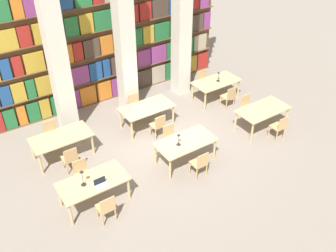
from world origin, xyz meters
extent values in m
plane|color=gray|center=(0.00, 0.00, 0.00)|extent=(40.00, 40.00, 0.00)
cube|color=brown|center=(0.00, 3.67, 2.75)|extent=(9.31, 0.06, 5.50)
cube|color=brown|center=(0.00, 3.67, 0.01)|extent=(9.31, 0.35, 0.03)
cube|color=#236B38|center=(-4.04, 3.64, 0.40)|extent=(0.39, 0.20, 0.74)
cube|color=orange|center=(-3.63, 3.64, 0.40)|extent=(0.29, 0.20, 0.74)
cube|color=#236B38|center=(-3.22, 3.64, 0.40)|extent=(0.41, 0.20, 0.74)
cube|color=#B7932D|center=(-2.81, 3.64, 0.40)|extent=(0.36, 0.20, 0.74)
cube|color=#236B38|center=(-2.31, 3.64, 0.40)|extent=(0.51, 0.20, 0.74)
cube|color=#84387A|center=(-1.75, 3.64, 0.40)|extent=(0.51, 0.20, 0.74)
cube|color=orange|center=(-1.15, 3.64, 0.40)|extent=(0.63, 0.20, 0.74)
cube|color=orange|center=(-0.48, 3.64, 0.40)|extent=(0.57, 0.20, 0.74)
cube|color=#84387A|center=(0.14, 3.64, 0.40)|extent=(0.60, 0.20, 0.74)
cube|color=#236B38|center=(0.71, 3.64, 0.40)|extent=(0.48, 0.20, 0.74)
cube|color=#47382D|center=(1.32, 3.64, 0.40)|extent=(0.61, 0.20, 0.74)
cube|color=tan|center=(1.99, 3.64, 0.40)|extent=(0.64, 0.20, 0.74)
cube|color=#236B38|center=(2.63, 3.64, 0.40)|extent=(0.55, 0.20, 0.74)
cube|color=tan|center=(3.17, 3.64, 0.40)|extent=(0.47, 0.20, 0.74)
cube|color=#B7932D|center=(3.72, 3.64, 0.40)|extent=(0.51, 0.20, 0.74)
cube|color=maroon|center=(4.32, 3.64, 0.40)|extent=(0.56, 0.20, 0.74)
cube|color=brown|center=(0.00, 3.67, 0.93)|extent=(9.31, 0.35, 0.03)
cube|color=navy|center=(-3.97, 3.64, 1.29)|extent=(0.35, 0.20, 0.69)
cube|color=#B7932D|center=(-3.55, 3.64, 1.29)|extent=(0.44, 0.20, 0.69)
cube|color=#236B38|center=(-3.13, 3.64, 1.29)|extent=(0.29, 0.20, 0.69)
cube|color=#B7932D|center=(-2.60, 3.64, 1.29)|extent=(0.69, 0.20, 0.69)
cube|color=navy|center=(-1.99, 3.64, 1.29)|extent=(0.45, 0.20, 0.69)
cube|color=#84387A|center=(-1.36, 3.64, 1.29)|extent=(0.69, 0.20, 0.69)
cube|color=navy|center=(-0.74, 3.64, 1.29)|extent=(0.49, 0.20, 0.69)
cube|color=navy|center=(-0.30, 3.64, 1.29)|extent=(0.27, 0.20, 0.69)
cube|color=#47382D|center=(0.12, 3.64, 1.29)|extent=(0.42, 0.20, 0.69)
cube|color=#B7932D|center=(0.68, 3.64, 1.29)|extent=(0.58, 0.20, 0.69)
cube|color=#84387A|center=(1.33, 3.64, 1.29)|extent=(0.60, 0.20, 0.69)
cube|color=#84387A|center=(2.03, 3.64, 1.29)|extent=(0.69, 0.20, 0.69)
cube|color=#236B38|center=(2.73, 3.64, 1.29)|extent=(0.64, 0.20, 0.69)
cube|color=#236B38|center=(3.43, 3.64, 1.29)|extent=(0.64, 0.20, 0.69)
cube|color=tan|center=(4.12, 3.64, 1.29)|extent=(0.65, 0.20, 0.69)
cube|color=brown|center=(0.00, 3.67, 1.85)|extent=(9.31, 0.35, 0.03)
cube|color=navy|center=(-3.76, 3.64, 2.20)|extent=(0.31, 0.20, 0.68)
cube|color=maroon|center=(-3.38, 3.64, 2.20)|extent=(0.30, 0.20, 0.68)
cube|color=#B7932D|center=(-2.83, 3.64, 2.20)|extent=(0.65, 0.20, 0.68)
cube|color=#84387A|center=(-2.17, 3.64, 2.20)|extent=(0.56, 0.20, 0.68)
cube|color=orange|center=(-1.68, 3.64, 2.20)|extent=(0.36, 0.20, 0.68)
cube|color=maroon|center=(-1.30, 3.64, 2.20)|extent=(0.35, 0.20, 0.68)
cube|color=#47382D|center=(-0.78, 3.64, 2.20)|extent=(0.61, 0.20, 0.68)
cube|color=orange|center=(-0.19, 3.64, 2.20)|extent=(0.48, 0.20, 0.68)
cube|color=#84387A|center=(0.43, 3.64, 2.20)|extent=(0.66, 0.20, 0.68)
cube|color=#236B38|center=(1.05, 3.64, 2.20)|extent=(0.47, 0.20, 0.68)
cube|color=#B7932D|center=(1.57, 3.64, 2.20)|extent=(0.48, 0.20, 0.68)
cube|color=#236B38|center=(2.19, 3.64, 2.20)|extent=(0.67, 0.20, 0.68)
cube|color=#236B38|center=(2.76, 3.64, 2.20)|extent=(0.31, 0.20, 0.68)
cube|color=#47382D|center=(3.24, 3.64, 2.20)|extent=(0.49, 0.20, 0.68)
cube|color=#47382D|center=(3.87, 3.64, 2.20)|extent=(0.68, 0.20, 0.68)
cube|color=#84387A|center=(4.43, 3.64, 2.20)|extent=(0.33, 0.20, 0.68)
cube|color=brown|center=(0.00, 3.67, 2.77)|extent=(9.31, 0.35, 0.03)
cube|color=#B7932D|center=(-3.52, 3.64, 3.11)|extent=(0.67, 0.20, 0.66)
cube|color=maroon|center=(-2.95, 3.64, 3.11)|extent=(0.40, 0.20, 0.66)
cube|color=#B7932D|center=(-2.42, 3.64, 3.11)|extent=(0.51, 0.20, 0.66)
cube|color=orange|center=(-1.90, 3.64, 3.11)|extent=(0.44, 0.20, 0.66)
cube|color=#236B38|center=(-1.40, 3.64, 3.11)|extent=(0.47, 0.20, 0.66)
cube|color=#B7932D|center=(-0.86, 3.64, 3.11)|extent=(0.49, 0.20, 0.66)
cube|color=#236B38|center=(-0.23, 3.64, 3.11)|extent=(0.69, 0.20, 0.66)
cube|color=navy|center=(0.46, 3.64, 3.11)|extent=(0.62, 0.20, 0.66)
cube|color=maroon|center=(0.98, 3.64, 3.11)|extent=(0.35, 0.20, 0.66)
cube|color=maroon|center=(1.47, 3.64, 3.11)|extent=(0.49, 0.20, 0.66)
cube|color=#47382D|center=(2.14, 3.64, 3.11)|extent=(0.70, 0.20, 0.66)
cube|color=navy|center=(2.70, 3.64, 3.11)|extent=(0.35, 0.20, 0.66)
cube|color=navy|center=(3.19, 3.64, 3.11)|extent=(0.48, 0.20, 0.66)
cube|color=maroon|center=(3.73, 3.64, 3.11)|extent=(0.47, 0.20, 0.66)
cube|color=brown|center=(0.00, 3.67, 3.68)|extent=(9.31, 0.35, 0.03)
cube|color=orange|center=(-2.97, 3.64, 4.09)|extent=(0.33, 0.20, 0.79)
cube|color=#84387A|center=(-2.47, 3.64, 4.09)|extent=(0.62, 0.20, 0.79)
cube|color=#84387A|center=(-1.97, 3.64, 4.09)|extent=(0.28, 0.20, 0.79)
cube|color=beige|center=(-2.36, 2.51, 3.00)|extent=(0.56, 0.56, 6.00)
cube|color=beige|center=(0.00, 2.51, 3.00)|extent=(0.56, 0.56, 6.00)
cube|color=beige|center=(2.36, 2.51, 3.00)|extent=(0.56, 0.56, 6.00)
cube|color=tan|center=(-3.09, -1.20, 0.75)|extent=(1.81, 0.95, 0.04)
cylinder|color=tan|center=(-3.92, -1.59, 0.37)|extent=(0.07, 0.07, 0.73)
cylinder|color=tan|center=(-2.27, -1.59, 0.37)|extent=(0.07, 0.07, 0.73)
cylinder|color=tan|center=(-3.92, -0.80, 0.37)|extent=(0.07, 0.07, 0.73)
cylinder|color=tan|center=(-2.27, -0.80, 0.37)|extent=(0.07, 0.07, 0.73)
cylinder|color=tan|center=(-3.28, -1.72, 0.21)|extent=(0.04, 0.04, 0.42)
cylinder|color=tan|center=(-2.92, -1.72, 0.21)|extent=(0.04, 0.04, 0.42)
cylinder|color=tan|center=(-3.28, -2.06, 0.21)|extent=(0.04, 0.04, 0.42)
cylinder|color=tan|center=(-2.92, -2.06, 0.21)|extent=(0.04, 0.04, 0.42)
cube|color=tan|center=(-3.10, -1.89, 0.44)|extent=(0.42, 0.40, 0.04)
cube|color=tan|center=(-3.10, -2.08, 0.67)|extent=(0.40, 0.03, 0.42)
cylinder|color=tan|center=(-2.92, -0.67, 0.21)|extent=(0.04, 0.04, 0.42)
cylinder|color=tan|center=(-3.28, -0.67, 0.21)|extent=(0.04, 0.04, 0.42)
cylinder|color=tan|center=(-2.92, -0.33, 0.21)|extent=(0.04, 0.04, 0.42)
cylinder|color=tan|center=(-3.28, -0.33, 0.21)|extent=(0.04, 0.04, 0.42)
cube|color=tan|center=(-3.10, -0.50, 0.44)|extent=(0.42, 0.40, 0.04)
cube|color=tan|center=(-3.10, -0.32, 0.67)|extent=(0.40, 0.03, 0.42)
cylinder|color=#232328|center=(-3.34, -1.20, 0.78)|extent=(0.14, 0.14, 0.01)
cylinder|color=#232328|center=(-3.34, -1.20, 1.00)|extent=(0.02, 0.02, 0.42)
cone|color=#232328|center=(-3.34, -1.20, 1.24)|extent=(0.11, 0.11, 0.07)
cube|color=silver|center=(-2.98, -1.51, 0.78)|extent=(0.32, 0.22, 0.01)
cube|color=black|center=(-2.98, -1.40, 0.89)|extent=(0.32, 0.01, 0.20)
cube|color=tan|center=(-0.07, -1.16, 0.75)|extent=(1.81, 0.95, 0.04)
cylinder|color=tan|center=(-0.89, -1.56, 0.37)|extent=(0.07, 0.07, 0.73)
cylinder|color=tan|center=(0.76, -1.56, 0.37)|extent=(0.07, 0.07, 0.73)
cylinder|color=tan|center=(-0.89, -0.77, 0.37)|extent=(0.07, 0.07, 0.73)
cylinder|color=tan|center=(0.76, -0.77, 0.37)|extent=(0.07, 0.07, 0.73)
cylinder|color=tan|center=(-0.27, -1.69, 0.21)|extent=(0.04, 0.04, 0.42)
cylinder|color=tan|center=(0.09, -1.69, 0.21)|extent=(0.04, 0.04, 0.42)
cylinder|color=tan|center=(-0.27, -2.03, 0.21)|extent=(0.04, 0.04, 0.42)
cylinder|color=tan|center=(0.09, -2.03, 0.21)|extent=(0.04, 0.04, 0.42)
cube|color=tan|center=(-0.09, -1.86, 0.44)|extent=(0.42, 0.40, 0.04)
cube|color=tan|center=(-0.09, -2.04, 0.67)|extent=(0.40, 0.03, 0.42)
cylinder|color=tan|center=(0.09, -0.64, 0.21)|extent=(0.04, 0.04, 0.42)
cylinder|color=tan|center=(-0.27, -0.64, 0.21)|extent=(0.04, 0.04, 0.42)
cylinder|color=tan|center=(0.09, -0.30, 0.21)|extent=(0.04, 0.04, 0.42)
cylinder|color=tan|center=(-0.27, -0.30, 0.21)|extent=(0.04, 0.04, 0.42)
cube|color=tan|center=(-0.09, -0.47, 0.44)|extent=(0.42, 0.40, 0.04)
cube|color=tan|center=(-0.09, -0.28, 0.67)|extent=(0.40, 0.03, 0.42)
cylinder|color=#232328|center=(-0.34, -1.18, 0.78)|extent=(0.14, 0.14, 0.01)
cylinder|color=#232328|center=(-0.34, -1.18, 0.95)|extent=(0.02, 0.02, 0.32)
cone|color=#232328|center=(-0.34, -1.18, 1.15)|extent=(0.11, 0.11, 0.07)
cube|color=tan|center=(3.17, -1.17, 0.75)|extent=(1.81, 0.95, 0.04)
cylinder|color=tan|center=(2.35, -1.56, 0.37)|extent=(0.07, 0.07, 0.73)
cylinder|color=tan|center=(4.00, -1.56, 0.37)|extent=(0.07, 0.07, 0.73)
cylinder|color=tan|center=(2.35, -0.77, 0.37)|extent=(0.07, 0.07, 0.73)
cylinder|color=tan|center=(4.00, -0.77, 0.37)|extent=(0.07, 0.07, 0.73)
cylinder|color=tan|center=(3.03, -1.69, 0.21)|extent=(0.04, 0.04, 0.42)
cylinder|color=tan|center=(3.39, -1.69, 0.21)|extent=(0.04, 0.04, 0.42)
cylinder|color=tan|center=(3.03, -2.03, 0.21)|extent=(0.04, 0.04, 0.42)
cylinder|color=tan|center=(3.39, -2.03, 0.21)|extent=(0.04, 0.04, 0.42)
cube|color=tan|center=(3.21, -1.86, 0.44)|extent=(0.42, 0.40, 0.04)
cube|color=tan|center=(3.21, -2.05, 0.67)|extent=(0.40, 0.03, 0.42)
cylinder|color=tan|center=(3.39, -0.64, 0.21)|extent=(0.04, 0.04, 0.42)
cylinder|color=tan|center=(3.03, -0.64, 0.21)|extent=(0.04, 0.04, 0.42)
cylinder|color=tan|center=(3.39, -0.30, 0.21)|extent=(0.04, 0.04, 0.42)
cylinder|color=tan|center=(3.03, -0.30, 0.21)|extent=(0.04, 0.04, 0.42)
cube|color=tan|center=(3.21, -0.47, 0.44)|extent=(0.42, 0.40, 0.04)
cube|color=tan|center=(3.21, -0.28, 0.67)|extent=(0.40, 0.03, 0.42)
cube|color=tan|center=(-3.09, 1.14, 0.75)|extent=(1.81, 0.95, 0.04)
cylinder|color=tan|center=(-3.91, 0.74, 0.37)|extent=(0.07, 0.07, 0.73)
cylinder|color=tan|center=(-2.26, 0.74, 0.37)|extent=(0.07, 0.07, 0.73)
cylinder|color=tan|center=(-3.91, 1.53, 0.37)|extent=(0.07, 0.07, 0.73)
cylinder|color=tan|center=(-2.26, 1.53, 0.37)|extent=(0.07, 0.07, 0.73)
cylinder|color=tan|center=(-3.31, 0.61, 0.21)|extent=(0.04, 0.04, 0.42)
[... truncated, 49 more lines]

